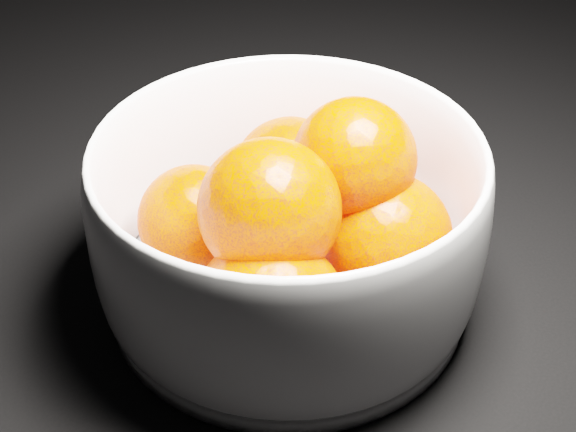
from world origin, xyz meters
TOP-DOWN VIEW (x-y plane):
  - bowl at (0.25, -0.15)m, footprint 0.25×0.25m
  - orange_pile at (0.25, -0.16)m, footprint 0.19×0.20m

SIDE VIEW (x-z plane):
  - bowl at x=0.25m, z-range 0.00..0.12m
  - orange_pile at x=0.25m, z-range 0.00..0.14m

